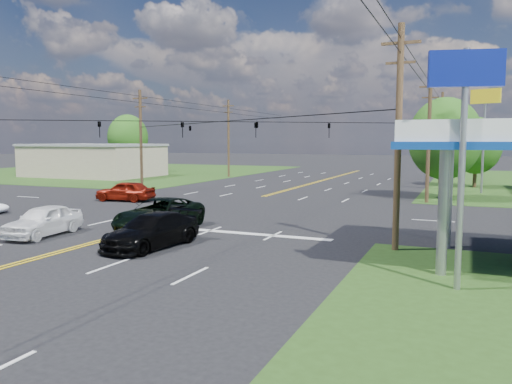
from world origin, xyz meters
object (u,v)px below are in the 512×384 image
at_px(retail_nw, 94,161).
at_px(suv_black, 152,230).
at_px(tree_right_b, 476,146).
at_px(polesign_se, 465,103).
at_px(pole_se, 398,135).
at_px(tree_far_l, 128,138).
at_px(pole_right_far, 441,137).
at_px(pole_nw, 141,138).
at_px(pole_ne, 429,138).
at_px(pickup_dkgreen, 160,214).
at_px(tree_right_a, 445,139).
at_px(pickup_white, 43,221).
at_px(pole_left_far, 229,137).

height_order(retail_nw, suv_black, retail_nw).
bearing_deg(tree_right_b, polesign_se, -91.42).
height_order(retail_nw, tree_right_b, tree_right_b).
xyz_separation_m(retail_nw, pole_se, (43.00, -31.00, 2.92)).
bearing_deg(suv_black, tree_far_l, 134.65).
bearing_deg(retail_nw, pole_right_far, 7.94).
height_order(retail_nw, pole_nw, pole_nw).
height_order(pole_se, pole_ne, same).
bearing_deg(pickup_dkgreen, suv_black, -63.59).
xyz_separation_m(pole_ne, pickup_dkgreen, (-12.13, -17.70, -4.08)).
bearing_deg(pole_nw, pole_ne, 0.00).
bearing_deg(pole_ne, tree_right_b, 76.87).
height_order(tree_right_b, suv_black, tree_right_b).
relative_size(tree_right_a, tree_right_b, 1.15).
height_order(pole_nw, tree_right_a, pole_nw).
bearing_deg(tree_right_a, tree_right_b, 78.23).
xyz_separation_m(retail_nw, polesign_se, (45.56, -36.15, 3.81)).
height_order(pickup_dkgreen, pickup_white, pickup_dkgreen).
height_order(tree_right_b, polesign_se, polesign_se).
xyz_separation_m(pole_nw, pole_ne, (26.00, 0.00, 0.00)).
bearing_deg(pickup_dkgreen, tree_right_a, 54.88).
bearing_deg(pickup_white, retail_nw, 121.71).
height_order(pole_nw, pole_right_far, pole_right_far).
height_order(retail_nw, pickup_white, retail_nw).
bearing_deg(pole_ne, pickup_white, -127.69).
xyz_separation_m(retail_nw, pickup_dkgreen, (30.87, -30.70, -1.17)).
height_order(pole_ne, pickup_white, pole_ne).
bearing_deg(retail_nw, tree_right_b, 2.46).
xyz_separation_m(retail_nw, tree_right_a, (44.00, -10.00, 2.87)).
relative_size(pole_se, tree_far_l, 1.09).
distance_m(pole_left_far, pole_right_far, 26.00).
xyz_separation_m(pole_right_far, polesign_se, (2.56, -42.15, 0.64)).
height_order(pole_left_far, tree_right_b, pole_left_far).
xyz_separation_m(pole_ne, pole_right_far, (0.00, 19.00, 0.25)).
distance_m(tree_far_l, suv_black, 56.81).
bearing_deg(pickup_white, pole_ne, 46.37).
xyz_separation_m(tree_right_b, pickup_dkgreen, (-15.63, -32.70, -3.39)).
xyz_separation_m(pole_right_far, tree_right_a, (1.00, -16.00, -0.30)).
height_order(pole_se, polesign_se, pole_se).
bearing_deg(pole_left_far, pole_nw, -90.00).
relative_size(pole_left_far, pickup_dkgreen, 1.67).
bearing_deg(pole_right_far, pole_left_far, 180.00).
relative_size(pole_nw, pole_left_far, 0.95).
xyz_separation_m(pole_ne, pickup_white, (-16.50, -21.35, -4.15)).
bearing_deg(polesign_se, suv_black, 172.61).
xyz_separation_m(pole_right_far, pickup_dkgreen, (-12.13, -36.70, -4.34)).
relative_size(tree_right_b, tree_far_l, 0.81).
bearing_deg(pole_nw, pole_right_far, 36.16).
distance_m(pole_se, pickup_dkgreen, 12.80).
height_order(retail_nw, tree_right_a, tree_right_a).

